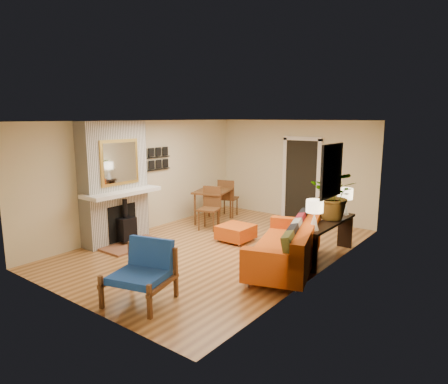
% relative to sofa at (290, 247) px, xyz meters
% --- Properties ---
extents(room_shell, '(6.50, 6.50, 6.50)m').
position_rel_sofa_xyz_m(room_shell, '(-1.13, 2.77, 0.84)').
color(room_shell, tan).
rests_on(room_shell, ground).
extents(fireplace, '(1.09, 1.68, 2.60)m').
position_rel_sofa_xyz_m(fireplace, '(-3.74, -0.87, 0.84)').
color(fireplace, white).
rests_on(fireplace, ground).
extents(sofa, '(1.66, 2.52, 0.92)m').
position_rel_sofa_xyz_m(sofa, '(0.00, 0.00, 0.00)').
color(sofa, silver).
rests_on(sofa, ground).
extents(ottoman, '(0.69, 0.69, 0.35)m').
position_rel_sofa_xyz_m(ottoman, '(-1.72, 0.74, -0.20)').
color(ottoman, silver).
rests_on(ottoman, ground).
extents(blue_chair, '(1.04, 1.03, 0.89)m').
position_rel_sofa_xyz_m(blue_chair, '(-1.14, -2.40, 0.08)').
color(blue_chair, brown).
rests_on(blue_chair, ground).
extents(dining_table, '(1.20, 1.94, 1.02)m').
position_rel_sofa_xyz_m(dining_table, '(-3.06, 1.74, 0.27)').
color(dining_table, brown).
rests_on(dining_table, ground).
extents(console_table, '(0.34, 1.85, 0.72)m').
position_rel_sofa_xyz_m(console_table, '(0.33, 0.92, 0.18)').
color(console_table, black).
rests_on(console_table, ground).
extents(lamp_near, '(0.30, 0.30, 0.54)m').
position_rel_sofa_xyz_m(lamp_near, '(0.33, 0.22, 0.66)').
color(lamp_near, white).
rests_on(lamp_near, console_table).
extents(lamp_far, '(0.30, 0.30, 0.54)m').
position_rel_sofa_xyz_m(lamp_far, '(0.33, 1.66, 0.66)').
color(lamp_far, white).
rests_on(lamp_far, console_table).
extents(houseplant, '(0.92, 0.81, 0.96)m').
position_rel_sofa_xyz_m(houseplant, '(0.32, 1.14, 0.80)').
color(houseplant, '#1E5919').
rests_on(houseplant, console_table).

